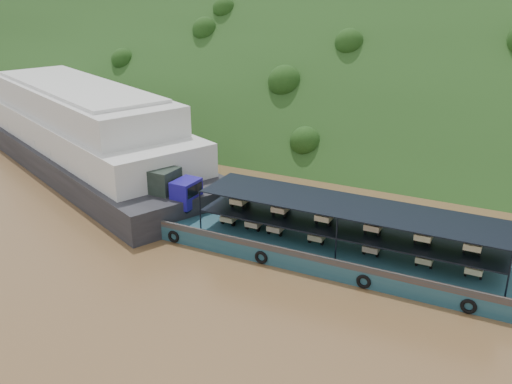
% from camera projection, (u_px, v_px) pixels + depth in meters
% --- Properties ---
extents(ground, '(160.00, 160.00, 0.00)m').
position_uv_depth(ground, '(261.00, 244.00, 46.48)').
color(ground, brown).
rests_on(ground, ground).
extents(hillside, '(140.00, 39.60, 39.60)m').
position_uv_depth(hillside, '(380.00, 138.00, 76.43)').
color(hillside, '#1E3B15').
rests_on(hillside, ground).
extents(cargo_barge, '(35.00, 7.18, 4.87)m').
position_uv_depth(cargo_barge, '(286.00, 233.00, 45.67)').
color(cargo_barge, '#153D4C').
rests_on(cargo_barge, ground).
extents(passenger_ferry, '(46.68, 29.27, 9.31)m').
position_uv_depth(passenger_ferry, '(80.00, 131.00, 64.32)').
color(passenger_ferry, black).
rests_on(passenger_ferry, ground).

